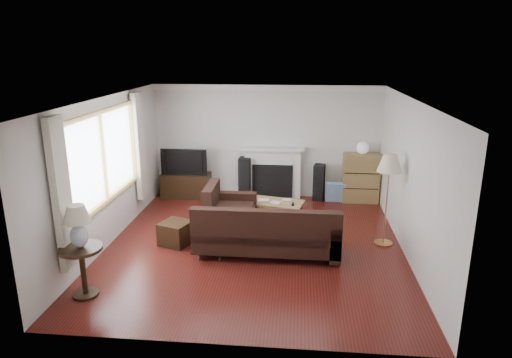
# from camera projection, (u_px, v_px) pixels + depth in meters

# --- Properties ---
(room) EXTENTS (5.10, 5.60, 2.54)m
(room) POSITION_uv_depth(u_px,v_px,m) (254.00, 175.00, 7.50)
(room) COLOR #4C1510
(room) RESTS_ON ground
(window) EXTENTS (0.12, 2.74, 1.54)m
(window) POSITION_uv_depth(u_px,v_px,m) (104.00, 157.00, 7.45)
(window) COLOR olive
(window) RESTS_ON room
(curtain_near) EXTENTS (0.10, 0.35, 2.10)m
(curtain_near) POSITION_uv_depth(u_px,v_px,m) (61.00, 195.00, 6.04)
(curtain_near) COLOR beige
(curtain_near) RESTS_ON room
(curtain_far) EXTENTS (0.10, 0.35, 2.10)m
(curtain_far) POSITION_uv_depth(u_px,v_px,m) (139.00, 147.00, 8.94)
(curtain_far) COLOR beige
(curtain_far) RESTS_ON room
(fireplace) EXTENTS (1.40, 0.26, 1.15)m
(fireplace) POSITION_uv_depth(u_px,v_px,m) (273.00, 173.00, 10.20)
(fireplace) COLOR white
(fireplace) RESTS_ON room
(tv_stand) EXTENTS (1.09, 0.49, 0.54)m
(tv_stand) POSITION_uv_depth(u_px,v_px,m) (186.00, 185.00, 10.31)
(tv_stand) COLOR black
(tv_stand) RESTS_ON ground
(television) EXTENTS (1.02, 0.13, 0.59)m
(television) POSITION_uv_depth(u_px,v_px,m) (185.00, 161.00, 10.15)
(television) COLOR black
(television) RESTS_ON tv_stand
(speaker_left) EXTENTS (0.27, 0.32, 0.92)m
(speaker_left) POSITION_uv_depth(u_px,v_px,m) (245.00, 178.00, 10.21)
(speaker_left) COLOR black
(speaker_left) RESTS_ON ground
(speaker_right) EXTENTS (0.28, 0.31, 0.80)m
(speaker_right) POSITION_uv_depth(u_px,v_px,m) (319.00, 182.00, 10.07)
(speaker_right) COLOR black
(speaker_right) RESTS_ON ground
(bookshelf) EXTENTS (0.78, 0.37, 1.07)m
(bookshelf) POSITION_uv_depth(u_px,v_px,m) (361.00, 178.00, 9.93)
(bookshelf) COLOR olive
(bookshelf) RESTS_ON ground
(globe_lamp) EXTENTS (0.26, 0.26, 0.26)m
(globe_lamp) POSITION_uv_depth(u_px,v_px,m) (363.00, 148.00, 9.74)
(globe_lamp) COLOR white
(globe_lamp) RESTS_ON bookshelf
(sectional_sofa) EXTENTS (2.55, 1.86, 0.82)m
(sectional_sofa) POSITION_uv_depth(u_px,v_px,m) (267.00, 230.00, 7.45)
(sectional_sofa) COLOR black
(sectional_sofa) RESTS_ON ground
(coffee_table) EXTENTS (1.15, 0.79, 0.41)m
(coffee_table) POSITION_uv_depth(u_px,v_px,m) (276.00, 211.00, 8.87)
(coffee_table) COLOR olive
(coffee_table) RESTS_ON ground
(footstool) EXTENTS (0.60, 0.60, 0.40)m
(footstool) POSITION_uv_depth(u_px,v_px,m) (176.00, 233.00, 7.86)
(footstool) COLOR black
(footstool) RESTS_ON ground
(floor_lamp) EXTENTS (0.42, 0.42, 1.59)m
(floor_lamp) POSITION_uv_depth(u_px,v_px,m) (387.00, 200.00, 7.68)
(floor_lamp) COLOR #BE7E42
(floor_lamp) RESTS_ON ground
(side_table) EXTENTS (0.57, 0.57, 0.72)m
(side_table) POSITION_uv_depth(u_px,v_px,m) (83.00, 271.00, 6.18)
(side_table) COLOR black
(side_table) RESTS_ON ground
(table_lamp) EXTENTS (0.36, 0.36, 0.59)m
(table_lamp) POSITION_uv_depth(u_px,v_px,m) (78.00, 227.00, 6.00)
(table_lamp) COLOR silver
(table_lamp) RESTS_ON side_table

